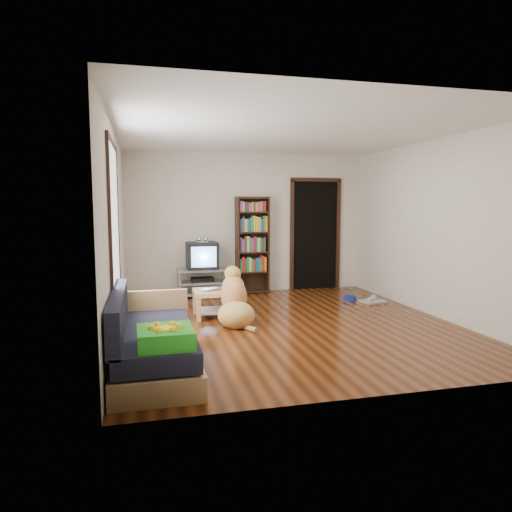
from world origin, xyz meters
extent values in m
plane|color=#622D10|center=(0.00, 0.00, 0.00)|extent=(5.00, 5.00, 0.00)
plane|color=white|center=(0.00, 0.00, 2.60)|extent=(5.00, 5.00, 0.00)
plane|color=beige|center=(0.00, 2.50, 1.30)|extent=(4.50, 0.00, 4.50)
plane|color=beige|center=(0.00, -2.50, 1.30)|extent=(4.50, 0.00, 4.50)
plane|color=beige|center=(-2.25, 0.00, 1.30)|extent=(0.00, 5.00, 5.00)
plane|color=beige|center=(2.25, 0.00, 1.30)|extent=(0.00, 5.00, 5.00)
cube|color=green|center=(-1.75, -1.99, 0.50)|extent=(0.49, 0.49, 0.16)
imported|color=silver|center=(-0.95, 0.60, 0.41)|extent=(0.39, 0.36, 0.03)
cylinder|color=navy|center=(1.53, 1.26, 0.04)|extent=(0.22, 0.22, 0.08)
cube|color=#9E9E9E|center=(1.83, 1.01, 0.01)|extent=(0.45, 0.39, 0.03)
cube|color=white|center=(-2.23, -0.50, 1.50)|extent=(0.02, 1.30, 1.60)
cube|color=black|center=(-2.23, -0.50, 2.32)|extent=(0.03, 1.42, 0.06)
cube|color=black|center=(-2.23, -0.50, 0.68)|extent=(0.03, 1.42, 0.06)
cube|color=black|center=(-2.23, -1.20, 1.50)|extent=(0.03, 0.06, 1.70)
cube|color=black|center=(-2.23, 0.20, 1.50)|extent=(0.03, 0.06, 1.70)
cube|color=black|center=(1.35, 2.48, 1.05)|extent=(0.90, 0.02, 2.10)
cube|color=black|center=(0.87, 2.47, 1.05)|extent=(0.07, 0.05, 2.14)
cube|color=black|center=(1.83, 2.47, 1.05)|extent=(0.07, 0.05, 2.14)
cube|color=black|center=(1.35, 2.47, 2.13)|extent=(1.03, 0.05, 0.07)
cube|color=#99999E|center=(-0.90, 2.25, 0.48)|extent=(0.90, 0.45, 0.04)
cube|color=#99999E|center=(-0.90, 2.25, 0.25)|extent=(0.86, 0.42, 0.03)
cube|color=#99999E|center=(-0.90, 2.25, 0.06)|extent=(0.90, 0.45, 0.04)
cylinder|color=#99999E|center=(-1.32, 2.05, 0.25)|extent=(0.04, 0.04, 0.50)
cylinder|color=#99999E|center=(-0.48, 2.05, 0.25)|extent=(0.04, 0.04, 0.50)
cylinder|color=#99999E|center=(-1.32, 2.45, 0.25)|extent=(0.04, 0.04, 0.50)
cylinder|color=#99999E|center=(-0.48, 2.45, 0.25)|extent=(0.04, 0.04, 0.50)
cube|color=black|center=(-0.90, 2.25, 0.30)|extent=(0.40, 0.30, 0.07)
cube|color=black|center=(-0.90, 2.25, 0.74)|extent=(0.55, 0.48, 0.48)
cube|color=black|center=(-0.90, 2.45, 0.74)|extent=(0.40, 0.14, 0.36)
cube|color=#8CBFF2|center=(-0.90, 2.00, 0.74)|extent=(0.44, 0.02, 0.36)
cube|color=silver|center=(-0.90, 2.20, 0.99)|extent=(0.20, 0.07, 0.02)
sphere|color=silver|center=(-0.96, 2.20, 1.04)|extent=(0.09, 0.09, 0.09)
sphere|color=silver|center=(-0.84, 2.20, 1.04)|extent=(0.09, 0.09, 0.09)
cube|color=black|center=(-0.23, 2.34, 0.90)|extent=(0.03, 0.30, 1.80)
cube|color=black|center=(0.34, 2.34, 0.90)|extent=(0.03, 0.30, 1.80)
cube|color=black|center=(0.05, 2.48, 0.90)|extent=(0.60, 0.02, 1.80)
cube|color=black|center=(0.05, 2.34, 0.03)|extent=(0.56, 0.28, 0.02)
cube|color=black|center=(0.05, 2.34, 0.40)|extent=(0.56, 0.28, 0.03)
cube|color=black|center=(0.05, 2.34, 0.77)|extent=(0.56, 0.28, 0.02)
cube|color=black|center=(0.05, 2.34, 1.14)|extent=(0.56, 0.28, 0.02)
cube|color=black|center=(0.05, 2.34, 1.51)|extent=(0.56, 0.28, 0.02)
cube|color=black|center=(0.05, 2.34, 1.77)|extent=(0.56, 0.28, 0.02)
cube|color=tan|center=(-1.83, -1.40, 0.11)|extent=(0.80, 1.80, 0.22)
cube|color=#1E1E2D|center=(-1.83, -1.40, 0.33)|extent=(0.74, 1.74, 0.18)
cube|color=#1E1E2D|center=(-2.17, -1.40, 0.60)|extent=(0.12, 1.74, 0.40)
cube|color=tan|center=(-1.83, -0.54, 0.50)|extent=(0.80, 0.06, 0.30)
cube|color=tan|center=(-0.95, 0.63, 0.37)|extent=(0.55, 0.55, 0.06)
cube|color=tan|center=(-0.95, 0.63, 0.10)|extent=(0.45, 0.45, 0.03)
cube|color=tan|center=(-1.19, 0.40, 0.17)|extent=(0.06, 0.06, 0.34)
cube|color=tan|center=(-0.72, 0.40, 0.17)|extent=(0.06, 0.06, 0.34)
cube|color=tan|center=(-1.19, 0.87, 0.17)|extent=(0.06, 0.06, 0.34)
cube|color=tan|center=(-0.72, 0.87, 0.17)|extent=(0.06, 0.06, 0.34)
ellipsoid|color=#D7AD52|center=(-0.72, 0.03, 0.16)|extent=(0.54, 0.58, 0.38)
ellipsoid|color=#BE7A49|center=(-0.71, 0.23, 0.36)|extent=(0.39, 0.42, 0.50)
ellipsoid|color=tan|center=(-0.70, 0.33, 0.48)|extent=(0.34, 0.31, 0.35)
ellipsoid|color=#B49845|center=(-0.70, 0.39, 0.67)|extent=(0.25, 0.27, 0.22)
ellipsoid|color=gold|center=(-0.69, 0.52, 0.65)|extent=(0.11, 0.20, 0.09)
sphere|color=black|center=(-0.69, 0.61, 0.65)|extent=(0.04, 0.04, 0.04)
ellipsoid|color=#B88646|center=(-0.79, 0.36, 0.66)|extent=(0.06, 0.08, 0.15)
ellipsoid|color=tan|center=(-0.62, 0.35, 0.66)|extent=(0.06, 0.08, 0.15)
cylinder|color=#D78852|center=(-0.78, 0.44, 0.20)|extent=(0.09, 0.13, 0.41)
cylinder|color=tan|center=(-0.62, 0.43, 0.20)|extent=(0.09, 0.13, 0.41)
sphere|color=#BA8E47|center=(-0.77, 0.49, 0.02)|extent=(0.10, 0.10, 0.10)
sphere|color=gold|center=(-0.62, 0.48, 0.02)|extent=(0.10, 0.10, 0.10)
cylinder|color=#BA8347|center=(-0.61, -0.19, 0.03)|extent=(0.22, 0.35, 0.08)
camera|label=1|loc=(-1.91, -5.90, 1.63)|focal=32.00mm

